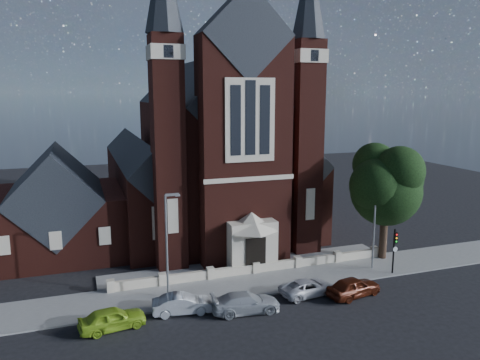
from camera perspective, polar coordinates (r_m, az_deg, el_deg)
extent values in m
plane|color=black|center=(48.47, -1.76, -7.77)|extent=(120.00, 120.00, 0.00)
cube|color=slate|center=(39.22, 2.96, -12.34)|extent=(60.00, 5.00, 0.12)
cube|color=slate|center=(42.68, 0.91, -10.38)|extent=(26.00, 3.00, 0.14)
cube|color=beige|center=(40.94, 1.89, -11.32)|extent=(24.00, 0.40, 0.90)
cube|color=#441912|center=(56.24, -4.86, 2.11)|extent=(10.00, 30.00, 14.00)
cube|color=black|center=(55.63, -4.97, 9.26)|extent=(10.00, 30.20, 10.00)
cube|color=#441912|center=(54.45, -12.21, -1.59)|extent=(5.00, 26.00, 8.00)
cube|color=#441912|center=(58.11, 2.61, -0.59)|extent=(5.00, 26.00, 8.00)
cube|color=black|center=(53.76, -12.38, 2.58)|extent=(5.01, 26.20, 5.01)
cube|color=black|center=(57.47, 2.65, 3.33)|extent=(5.01, 26.20, 5.01)
cube|color=#441912|center=(41.12, 0.47, 3.23)|extent=(8.00, 3.00, 20.00)
cube|color=black|center=(41.05, 0.49, 17.21)|extent=(8.00, 3.20, 8.00)
cube|color=beige|center=(39.39, 1.24, 7.28)|extent=(4.40, 0.15, 7.00)
cube|color=black|center=(39.31, 1.28, 7.57)|extent=(0.90, 0.08, 6.20)
cube|color=beige|center=(41.05, 1.40, -7.98)|extent=(4.20, 2.00, 4.40)
cube|color=black|center=(40.32, 1.93, -9.24)|extent=(1.80, 0.12, 3.20)
cone|color=beige|center=(40.40, 1.42, -5.02)|extent=(4.60, 4.60, 1.60)
cube|color=#441912|center=(40.41, -8.74, 2.97)|extent=(2.60, 2.60, 20.00)
cube|color=beige|center=(40.18, -9.09, 15.07)|extent=(2.80, 2.80, 1.20)
cube|color=#441912|center=(44.61, 7.94, 3.71)|extent=(2.60, 2.60, 20.00)
cube|color=beige|center=(44.40, 8.23, 14.66)|extent=(2.80, 2.80, 1.20)
cube|color=#441912|center=(48.54, -21.30, -4.79)|extent=(12.00, 12.00, 6.00)
cube|color=black|center=(47.87, -21.54, -1.32)|extent=(8.49, 12.20, 8.49)
cylinder|color=black|center=(45.50, 17.09, -6.19)|extent=(0.70, 0.70, 5.00)
sphere|color=black|center=(44.54, 17.37, -1.26)|extent=(6.40, 6.40, 6.40)
sphere|color=black|center=(43.49, 18.87, 1.06)|extent=(4.40, 4.40, 4.40)
cylinder|color=gray|center=(35.26, -8.92, -8.20)|extent=(0.16, 0.16, 8.00)
cube|color=gray|center=(34.27, -8.29, -1.78)|extent=(1.00, 0.15, 0.18)
cube|color=gray|center=(34.36, -7.63, -1.87)|extent=(0.35, 0.22, 0.12)
cylinder|color=gray|center=(42.11, 16.05, -5.36)|extent=(0.16, 0.16, 8.00)
cube|color=gray|center=(41.51, 16.89, 0.04)|extent=(1.00, 0.15, 0.18)
cube|color=gray|center=(41.75, 17.33, -0.04)|extent=(0.35, 0.22, 0.12)
cylinder|color=black|center=(42.12, 18.21, -8.33)|extent=(0.14, 0.14, 4.00)
cube|color=black|center=(41.62, 18.44, -6.69)|extent=(0.28, 0.22, 0.90)
sphere|color=red|center=(41.44, 18.58, -6.34)|extent=(0.14, 0.14, 0.14)
sphere|color=#CC8C0C|center=(41.52, 18.55, -6.74)|extent=(0.14, 0.14, 0.14)
sphere|color=#0C9919|center=(41.61, 18.53, -7.13)|extent=(0.14, 0.14, 0.14)
imported|color=#8EBB25|center=(32.98, -15.29, -15.98)|extent=(4.55, 2.42, 1.47)
imported|color=#AFB3B7|center=(34.16, -7.03, -14.77)|extent=(4.35, 1.96, 1.39)
imported|color=#ACB0B4|center=(34.07, 0.71, -14.72)|extent=(5.06, 2.43, 1.42)
imported|color=silver|center=(37.06, 8.26, -12.83)|extent=(4.66, 2.59, 1.24)
imported|color=#4D1B0D|center=(37.45, 13.68, -12.53)|extent=(4.72, 2.66, 1.52)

